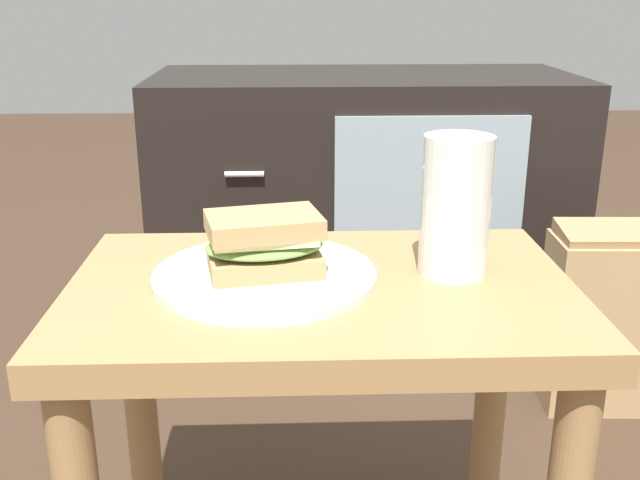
{
  "coord_description": "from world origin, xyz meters",
  "views": [
    {
      "loc": [
        -0.03,
        -0.76,
        0.77
      ],
      "look_at": [
        -0.0,
        0.0,
        0.51
      ],
      "focal_mm": 41.64,
      "sensor_mm": 36.0,
      "label": 1
    }
  ],
  "objects_px": {
    "sandwich_front": "(264,244)",
    "plate": "(265,276)",
    "paper_bag": "(609,319)",
    "tv_cabinet": "(362,197)",
    "beer_glass": "(455,209)"
  },
  "relations": [
    {
      "from": "sandwich_front",
      "to": "tv_cabinet",
      "type": "bearing_deg",
      "value": 78.11
    },
    {
      "from": "tv_cabinet",
      "to": "sandwich_front",
      "type": "bearing_deg",
      "value": -101.89
    },
    {
      "from": "tv_cabinet",
      "to": "paper_bag",
      "type": "relative_size",
      "value": 2.66
    },
    {
      "from": "tv_cabinet",
      "to": "sandwich_front",
      "type": "height_order",
      "value": "tv_cabinet"
    },
    {
      "from": "tv_cabinet",
      "to": "beer_glass",
      "type": "height_order",
      "value": "beer_glass"
    },
    {
      "from": "sandwich_front",
      "to": "paper_bag",
      "type": "xyz_separation_m",
      "value": [
        0.63,
        0.48,
        -0.33
      ]
    },
    {
      "from": "plate",
      "to": "tv_cabinet",
      "type": "bearing_deg",
      "value": 78.11
    },
    {
      "from": "beer_glass",
      "to": "paper_bag",
      "type": "relative_size",
      "value": 0.44
    },
    {
      "from": "sandwich_front",
      "to": "plate",
      "type": "bearing_deg",
      "value": -153.43
    },
    {
      "from": "plate",
      "to": "sandwich_front",
      "type": "bearing_deg",
      "value": 26.57
    },
    {
      "from": "paper_bag",
      "to": "plate",
      "type": "bearing_deg",
      "value": -142.47
    },
    {
      "from": "plate",
      "to": "paper_bag",
      "type": "distance_m",
      "value": 0.84
    },
    {
      "from": "tv_cabinet",
      "to": "sandwich_front",
      "type": "xyz_separation_m",
      "value": [
        -0.2,
        -0.94,
        0.21
      ]
    },
    {
      "from": "sandwich_front",
      "to": "paper_bag",
      "type": "relative_size",
      "value": 0.4
    },
    {
      "from": "tv_cabinet",
      "to": "sandwich_front",
      "type": "relative_size",
      "value": 6.61
    }
  ]
}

